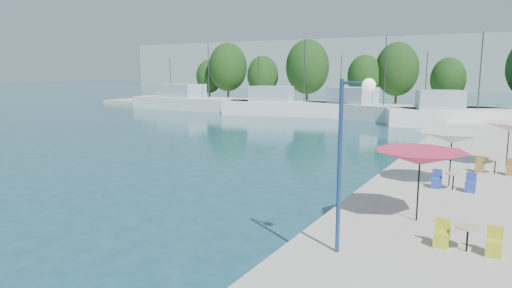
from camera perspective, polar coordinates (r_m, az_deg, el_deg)
The scene contains 20 objects.
quay_far at distance 69.66m, azimuth 12.81°, elevation 4.35°, with size 90.00×16.00×0.60m, color #ADA59C.
hill_west at distance 164.96m, azimuth 14.86°, elevation 9.58°, with size 180.00×40.00×16.00m, color #9AA89A.
trawler_01 at distance 70.64m, azimuth -7.66°, elevation 5.18°, with size 22.45×7.20×10.20m.
trawler_02 at distance 60.95m, azimuth 3.93°, elevation 4.63°, with size 18.48×7.95×10.20m.
trawler_03 at distance 57.82m, azimuth 13.67°, elevation 4.15°, with size 19.03×10.67×10.20m.
trawler_04 at distance 52.90m, azimuth 23.89°, elevation 3.19°, with size 15.67×8.77×10.20m.
tree_01 at distance 86.78m, azimuth -5.86°, elevation 8.40°, with size 4.93×4.93×7.29m.
tree_02 at distance 83.05m, azimuth -3.54°, elevation 9.56°, with size 6.88×6.88×10.19m.
tree_03 at distance 76.94m, azimuth 0.85°, elevation 8.55°, with size 5.22×5.22×7.72m.
tree_04 at distance 73.51m, azimuth 6.44°, elevation 9.56°, with size 6.85×6.85×10.14m.
tree_05 at distance 71.79m, azimuth 13.41°, elevation 8.24°, with size 5.18×5.18×7.66m.
tree_06 at distance 72.26m, azimuth 17.22°, elevation 8.92°, with size 6.40×6.40×9.48m.
tree_07 at distance 69.54m, azimuth 22.87°, elevation 7.48°, with size 4.78×4.78×7.08m.
umbrella_pink at distance 16.73m, azimuth 19.81°, elevation -1.62°, with size 3.20×3.20×2.51m.
umbrella_white at distance 22.44m, azimuth 23.30°, elevation 0.76°, with size 3.07×3.07×2.50m.
umbrella_cream at distance 28.53m, azimuth 29.11°, elevation 1.89°, with size 3.01×3.01×2.45m.
cafe_table_01 at distance 14.93m, azimuth 24.87°, elevation -11.05°, with size 1.82×0.70×0.76m.
cafe_table_02 at distance 22.05m, azimuth 23.40°, elevation -4.57°, with size 1.82×0.70×0.76m.
cafe_table_03 at distance 26.39m, azimuth 27.68°, elevation -2.71°, with size 1.82×0.70×0.76m.
street_lamp at distance 12.83m, azimuth 11.75°, elevation 1.17°, with size 1.03×0.38×5.03m.
Camera 1 is at (11.70, 0.42, 5.82)m, focal length 32.00 mm.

